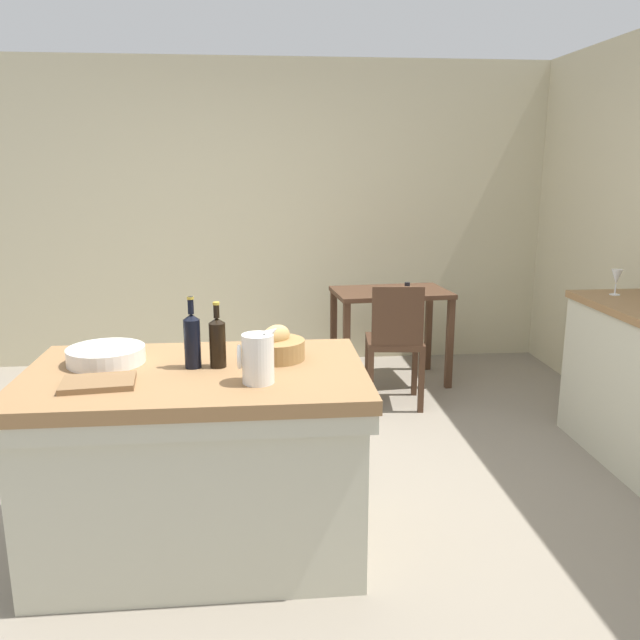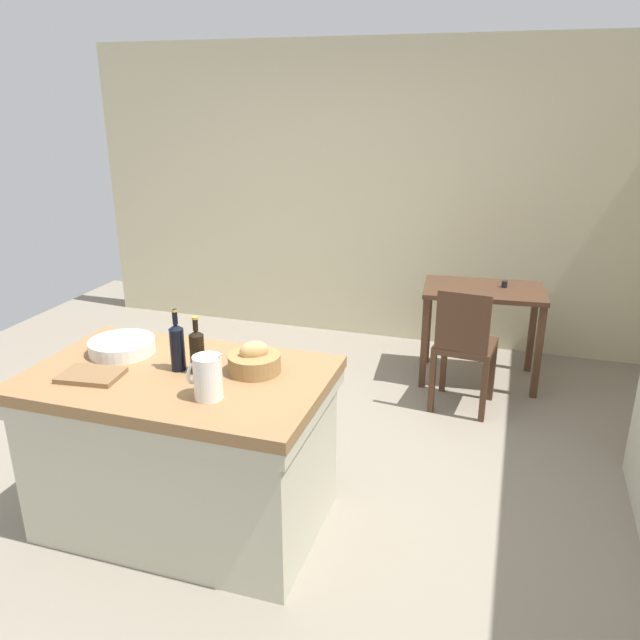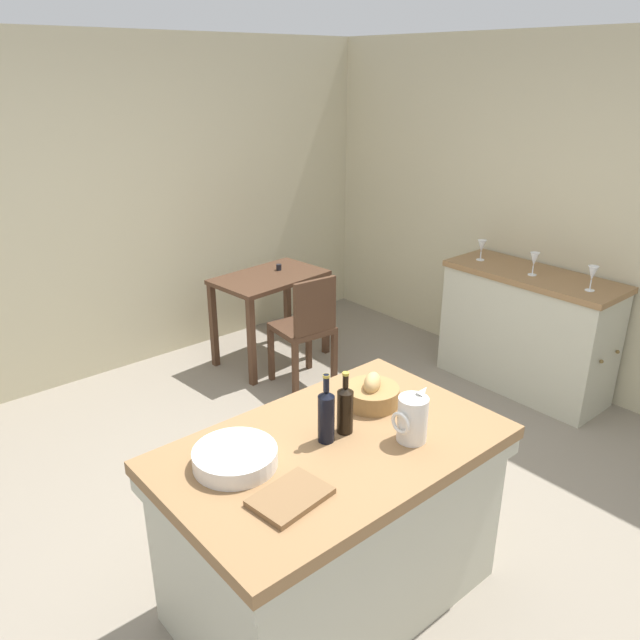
% 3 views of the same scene
% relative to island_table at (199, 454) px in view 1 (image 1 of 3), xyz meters
% --- Properties ---
extents(ground_plane, '(6.76, 6.76, 0.00)m').
position_rel_island_table_xyz_m(ground_plane, '(0.27, 0.43, -0.47)').
color(ground_plane, gray).
extents(wall_back, '(5.32, 0.12, 2.60)m').
position_rel_island_table_xyz_m(wall_back, '(0.27, 3.03, 0.83)').
color(wall_back, beige).
rests_on(wall_back, ground).
extents(island_table, '(1.48, 0.91, 0.86)m').
position_rel_island_table_xyz_m(island_table, '(0.00, 0.00, 0.00)').
color(island_table, olive).
rests_on(island_table, ground).
extents(writing_desk, '(0.95, 0.64, 0.81)m').
position_rel_island_table_xyz_m(writing_desk, '(1.33, 2.28, 0.17)').
color(writing_desk, '#472D1E').
rests_on(writing_desk, ground).
extents(wooden_chair, '(0.44, 0.44, 0.91)m').
position_rel_island_table_xyz_m(wooden_chair, '(1.25, 1.71, 0.03)').
color(wooden_chair, '#472D1E').
rests_on(wooden_chair, ground).
extents(pitcher, '(0.17, 0.13, 0.25)m').
position_rel_island_table_xyz_m(pitcher, '(0.27, -0.20, 0.50)').
color(pitcher, silver).
rests_on(pitcher, island_table).
extents(wash_bowl, '(0.34, 0.34, 0.07)m').
position_rel_island_table_xyz_m(wash_bowl, '(-0.41, 0.14, 0.43)').
color(wash_bowl, silver).
rests_on(wash_bowl, island_table).
extents(bread_basket, '(0.26, 0.26, 0.16)m').
position_rel_island_table_xyz_m(bread_basket, '(0.36, 0.13, 0.45)').
color(bread_basket, olive).
rests_on(bread_basket, island_table).
extents(cutting_board, '(0.31, 0.23, 0.02)m').
position_rel_island_table_xyz_m(cutting_board, '(-0.37, -0.17, 0.41)').
color(cutting_board, brown).
rests_on(cutting_board, island_table).
extents(wine_bottle_dark, '(0.07, 0.07, 0.29)m').
position_rel_island_table_xyz_m(wine_bottle_dark, '(0.10, 0.04, 0.51)').
color(wine_bottle_dark, black).
rests_on(wine_bottle_dark, island_table).
extents(wine_bottle_amber, '(0.07, 0.07, 0.32)m').
position_rel_island_table_xyz_m(wine_bottle_amber, '(-0.01, 0.04, 0.52)').
color(wine_bottle_amber, black).
rests_on(wine_bottle_amber, island_table).
extents(wine_glass_middle, '(0.07, 0.07, 0.16)m').
position_rel_island_table_xyz_m(wine_glass_middle, '(2.50, 1.07, 0.58)').
color(wine_glass_middle, white).
rests_on(wine_glass_middle, side_cabinet).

